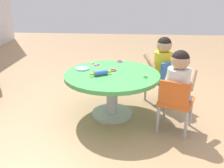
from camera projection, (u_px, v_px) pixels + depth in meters
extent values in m
plane|color=tan|center=(112.00, 114.00, 2.72)|extent=(10.00, 10.00, 0.00)
cylinder|color=silver|center=(112.00, 113.00, 2.71)|extent=(0.44, 0.44, 0.03)
cylinder|color=silver|center=(112.00, 96.00, 2.64)|extent=(0.12, 0.12, 0.44)
cylinder|color=#4CB259|center=(112.00, 75.00, 2.55)|extent=(0.98, 0.98, 0.04)
cylinder|color=#B7B7BC|center=(191.00, 113.00, 2.45)|extent=(0.03, 0.03, 0.28)
cylinder|color=#B7B7BC|center=(165.00, 108.00, 2.56)|extent=(0.03, 0.03, 0.28)
cylinder|color=#B7B7BC|center=(186.00, 125.00, 2.24)|extent=(0.03, 0.03, 0.28)
cylinder|color=#B7B7BC|center=(158.00, 119.00, 2.34)|extent=(0.03, 0.03, 0.28)
cube|color=orange|center=(176.00, 101.00, 2.34)|extent=(0.39, 0.39, 0.04)
cube|color=orange|center=(174.00, 94.00, 2.18)|extent=(0.12, 0.26, 0.22)
cube|color=#3F4772|center=(176.00, 101.00, 2.34)|extent=(0.35, 0.34, 0.04)
cylinder|color=white|center=(178.00, 84.00, 2.28)|extent=(0.21, 0.21, 0.30)
sphere|color=tan|center=(180.00, 60.00, 2.19)|extent=(0.17, 0.17, 0.17)
sphere|color=black|center=(181.00, 59.00, 2.19)|extent=(0.16, 0.16, 0.16)
cylinder|color=tan|center=(192.00, 80.00, 2.31)|extent=(0.22, 0.13, 0.17)
cylinder|color=tan|center=(169.00, 77.00, 2.40)|extent=(0.22, 0.13, 0.17)
cylinder|color=#B7B7BC|center=(162.00, 85.00, 3.14)|extent=(0.03, 0.03, 0.28)
cylinder|color=#B7B7BC|center=(145.00, 89.00, 3.02)|extent=(0.03, 0.03, 0.28)
cylinder|color=#B7B7BC|center=(176.00, 93.00, 2.93)|extent=(0.03, 0.03, 0.28)
cylinder|color=#B7B7BC|center=(159.00, 97.00, 2.81)|extent=(0.03, 0.03, 0.28)
cube|color=blue|center=(162.00, 79.00, 2.92)|extent=(0.42, 0.42, 0.04)
cube|color=blue|center=(170.00, 71.00, 2.76)|extent=(0.17, 0.24, 0.22)
cube|color=#3F4772|center=(162.00, 78.00, 2.92)|extent=(0.38, 0.37, 0.04)
cylinder|color=yellow|center=(163.00, 65.00, 2.85)|extent=(0.21, 0.21, 0.30)
sphere|color=tan|center=(164.00, 45.00, 2.77)|extent=(0.17, 0.17, 0.17)
sphere|color=black|center=(164.00, 44.00, 2.77)|extent=(0.16, 0.16, 0.16)
cylinder|color=tan|center=(165.00, 59.00, 2.98)|extent=(0.21, 0.17, 0.17)
cylinder|color=tan|center=(150.00, 62.00, 2.88)|extent=(0.21, 0.17, 0.17)
cylinder|color=#3F72CC|center=(101.00, 73.00, 2.47)|extent=(0.11, 0.15, 0.05)
cylinder|color=yellow|center=(92.00, 74.00, 2.44)|extent=(0.04, 0.05, 0.02)
cylinder|color=yellow|center=(109.00, 72.00, 2.51)|extent=(0.04, 0.05, 0.02)
cube|color=silver|center=(93.00, 64.00, 2.84)|extent=(0.07, 0.10, 0.01)
cube|color=silver|center=(93.00, 64.00, 2.84)|extent=(0.10, 0.08, 0.01)
torus|color=#D83F99|center=(98.00, 65.00, 2.81)|extent=(0.05, 0.05, 0.01)
torus|color=#D83F99|center=(96.00, 65.00, 2.79)|extent=(0.05, 0.05, 0.01)
cylinder|color=#8CCCF2|center=(82.00, 69.00, 2.66)|extent=(0.15, 0.15, 0.01)
torus|color=#D83FA5|center=(120.00, 61.00, 2.93)|extent=(0.07, 0.07, 0.01)
torus|color=red|center=(113.00, 70.00, 2.62)|extent=(0.07, 0.07, 0.01)
torus|color=#4CB259|center=(146.00, 77.00, 2.42)|extent=(0.05, 0.05, 0.01)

